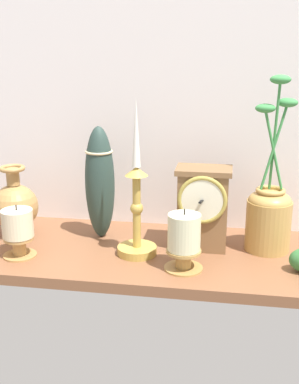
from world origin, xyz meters
The scene contains 9 objects.
ground_plane centered at (0.00, 0.00, -1.20)cm, with size 100.00×36.00×2.40cm, color brown.
back_wall centered at (0.00, 18.50, 32.50)cm, with size 120.00×2.00×65.00cm, color silver.
mantel_clock centered at (11.87, 3.18, 10.03)cm, with size 12.61×10.46×19.23cm.
candlestick_tall_left centered at (-2.43, -2.86, 10.48)cm, with size 8.97×8.97×35.52cm.
brass_vase_bulbous centered at (-34.33, 4.13, 7.55)cm, with size 11.30×11.30×17.60cm.
brass_vase_jar centered at (26.89, 4.65, 8.98)cm, with size 10.32×10.32×39.84cm.
pillar_candle_front centered at (-28.33, -8.27, 6.24)cm, with size 7.52×7.52×12.14cm.
pillar_candle_near_clock centered at (8.78, -8.99, 6.65)cm, with size 8.29×8.29×13.43cm.
tall_ceramic_vase centered at (-13.16, 6.28, 13.92)cm, with size 7.12×7.12×27.55cm.
Camera 1 is at (17.38, -106.11, 46.49)cm, focal length 46.80 mm.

